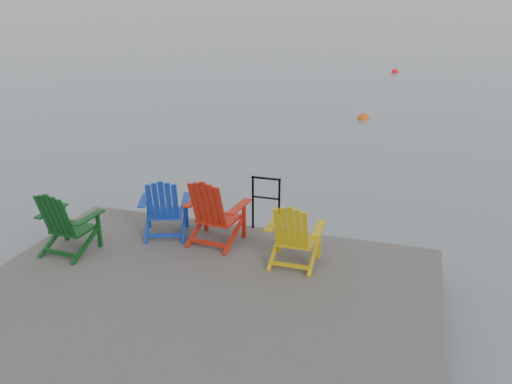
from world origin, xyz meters
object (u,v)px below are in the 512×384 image
(chair_green, at_px, (65,221))
(buoy_a, at_px, (363,119))
(chair_yellow, at_px, (294,233))
(handrail, at_px, (266,198))
(chair_red, at_px, (214,210))
(buoy_b, at_px, (395,73))
(chair_blue, at_px, (164,206))

(chair_green, relative_size, buoy_a, 2.53)
(chair_yellow, bearing_deg, chair_green, -169.09)
(chair_green, distance_m, chair_yellow, 3.34)
(handrail, bearing_deg, chair_green, -147.28)
(chair_green, bearing_deg, chair_red, 30.36)
(chair_red, relative_size, buoy_b, 2.94)
(chair_yellow, height_order, buoy_a, chair_yellow)
(chair_blue, distance_m, chair_red, 0.84)
(chair_yellow, height_order, buoy_b, chair_yellow)
(chair_blue, relative_size, buoy_b, 2.69)
(chair_yellow, distance_m, buoy_a, 11.70)
(chair_red, xyz_separation_m, chair_yellow, (1.32, -0.33, -0.05))
(chair_green, relative_size, chair_yellow, 1.03)
(chair_green, relative_size, chair_blue, 1.02)
(handrail, distance_m, chair_blue, 1.61)
(chair_green, height_order, buoy_a, chair_green)
(chair_green, relative_size, chair_red, 0.93)
(chair_green, relative_size, buoy_b, 2.75)
(buoy_a, bearing_deg, buoy_b, 88.18)
(handrail, height_order, chair_red, chair_red)
(buoy_b, bearing_deg, chair_blue, -95.63)
(chair_green, bearing_deg, chair_blue, 45.66)
(handrail, relative_size, chair_green, 0.90)
(chair_red, bearing_deg, buoy_b, 92.73)
(buoy_a, bearing_deg, chair_yellow, -88.52)
(handrail, height_order, chair_green, chair_green)
(handrail, bearing_deg, chair_yellow, -55.80)
(chair_blue, xyz_separation_m, chair_yellow, (2.17, -0.36, -0.01))
(handrail, height_order, chair_blue, chair_blue)
(handrail, xyz_separation_m, buoy_b, (0.77, 21.90, -1.04))
(chair_blue, distance_m, buoy_a, 11.49)
(chair_blue, distance_m, chair_yellow, 2.20)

